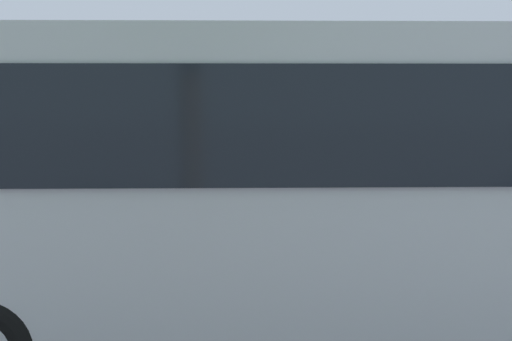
# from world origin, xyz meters

# --- Properties ---
(ground_plane) EXTENTS (80.00, 80.00, 0.00)m
(ground_plane) POSITION_xyz_m (0.00, 0.00, 0.00)
(ground_plane) COLOR #424247
(tour_bus) EXTENTS (9.46, 3.00, 3.25)m
(tour_bus) POSITION_xyz_m (0.17, 5.38, 1.64)
(tour_bus) COLOR silver
(tour_bus) RESTS_ON ground_plane
(spectator_far_left) EXTENTS (0.58, 0.34, 1.72)m
(spectator_far_left) POSITION_xyz_m (-2.44, 2.37, 1.02)
(spectator_far_left) COLOR black
(spectator_far_left) RESTS_ON ground_plane
(spectator_left) EXTENTS (0.57, 0.39, 1.81)m
(spectator_left) POSITION_xyz_m (-1.37, 2.60, 1.09)
(spectator_left) COLOR black
(spectator_left) RESTS_ON ground_plane
(spectator_centre) EXTENTS (0.58, 0.37, 1.69)m
(spectator_centre) POSITION_xyz_m (-0.46, 2.48, 1.00)
(spectator_centre) COLOR black
(spectator_centre) RESTS_ON ground_plane
(spectator_right) EXTENTS (0.58, 0.34, 1.77)m
(spectator_right) POSITION_xyz_m (0.79, 2.50, 1.06)
(spectator_right) COLOR black
(spectator_right) RESTS_ON ground_plane
(spectator_far_right) EXTENTS (0.57, 0.39, 1.66)m
(spectator_far_right) POSITION_xyz_m (1.95, 2.26, 0.98)
(spectator_far_right) COLOR black
(spectator_far_right) RESTS_ON ground_plane
(stunt_motorcycle) EXTENTS (1.86, 0.81, 1.86)m
(stunt_motorcycle) POSITION_xyz_m (2.36, -2.25, 1.05)
(stunt_motorcycle) COLOR black
(stunt_motorcycle) RESTS_ON ground_plane
(traffic_cone) EXTENTS (0.34, 0.34, 0.63)m
(traffic_cone) POSITION_xyz_m (0.38, -1.60, 0.30)
(traffic_cone) COLOR orange
(traffic_cone) RESTS_ON ground_plane
(bay_line_a) EXTENTS (0.26, 3.97, 0.01)m
(bay_line_a) POSITION_xyz_m (-4.48, -1.41, 0.00)
(bay_line_a) COLOR white
(bay_line_a) RESTS_ON ground_plane
(bay_line_b) EXTENTS (0.26, 4.01, 0.01)m
(bay_line_b) POSITION_xyz_m (-1.86, -1.41, 0.00)
(bay_line_b) COLOR white
(bay_line_b) RESTS_ON ground_plane
(bay_line_c) EXTENTS (0.27, 4.19, 0.01)m
(bay_line_c) POSITION_xyz_m (0.77, -1.41, 0.00)
(bay_line_c) COLOR white
(bay_line_c) RESTS_ON ground_plane
(bay_line_d) EXTENTS (0.28, 4.52, 0.01)m
(bay_line_d) POSITION_xyz_m (3.40, -1.41, 0.00)
(bay_line_d) COLOR white
(bay_line_d) RESTS_ON ground_plane
(bay_line_e) EXTENTS (0.27, 4.40, 0.01)m
(bay_line_e) POSITION_xyz_m (6.02, -1.41, 0.00)
(bay_line_e) COLOR white
(bay_line_e) RESTS_ON ground_plane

